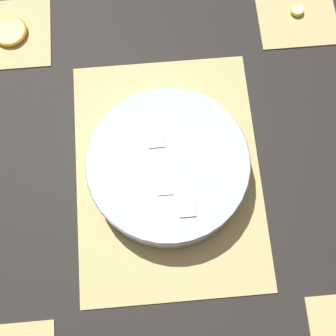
% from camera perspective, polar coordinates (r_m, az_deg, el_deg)
% --- Properties ---
extents(ground_plane, '(6.00, 6.00, 0.00)m').
position_cam_1_polar(ground_plane, '(0.88, 0.00, -0.62)').
color(ground_plane, black).
extents(bamboo_mat_center, '(0.47, 0.35, 0.01)m').
position_cam_1_polar(bamboo_mat_center, '(0.88, 0.00, -0.56)').
color(bamboo_mat_center, '#D6B775').
rests_on(bamboo_mat_center, ground_plane).
extents(coaster_mat_near_right, '(0.16, 0.16, 0.01)m').
position_cam_1_polar(coaster_mat_near_right, '(1.07, 15.39, 17.81)').
color(coaster_mat_near_right, '#D6B775').
rests_on(coaster_mat_near_right, ground_plane).
extents(coaster_mat_far_right, '(0.16, 0.16, 0.01)m').
position_cam_1_polar(coaster_mat_far_right, '(1.06, -18.62, 15.28)').
color(coaster_mat_far_right, '#D6B775').
rests_on(coaster_mat_far_right, ground_plane).
extents(fruit_salad_bowl, '(0.29, 0.29, 0.07)m').
position_cam_1_polar(fruit_salad_bowl, '(0.84, 0.04, 0.21)').
color(fruit_salad_bowl, silver).
rests_on(fruit_salad_bowl, bamboo_mat_center).
extents(orange_slice_whole, '(0.07, 0.07, 0.01)m').
position_cam_1_polar(orange_slice_whole, '(1.06, -18.76, 15.50)').
color(orange_slice_whole, '#F9A338').
rests_on(orange_slice_whole, coaster_mat_far_right).
extents(banana_coin_single, '(0.03, 0.03, 0.01)m').
position_cam_1_polar(banana_coin_single, '(1.07, 15.49, 18.04)').
color(banana_coin_single, '#F4EABC').
rests_on(banana_coin_single, coaster_mat_near_right).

